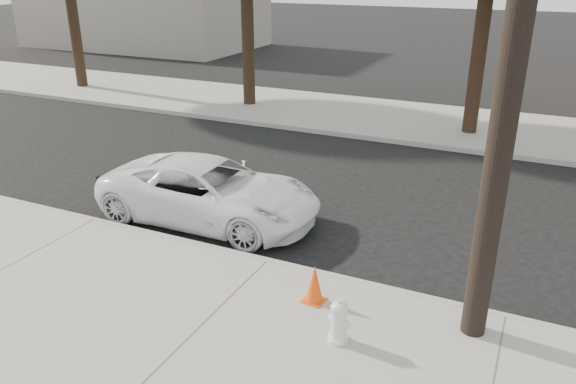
# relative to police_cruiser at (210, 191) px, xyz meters

# --- Properties ---
(ground) EXTENTS (120.00, 120.00, 0.00)m
(ground) POSITION_rel_police_cruiser_xyz_m (1.99, 0.83, -0.65)
(ground) COLOR black
(ground) RESTS_ON ground
(near_sidewalk) EXTENTS (90.00, 4.40, 0.15)m
(near_sidewalk) POSITION_rel_police_cruiser_xyz_m (1.99, -3.47, -0.57)
(near_sidewalk) COLOR gray
(near_sidewalk) RESTS_ON ground
(far_sidewalk) EXTENTS (90.00, 5.00, 0.15)m
(far_sidewalk) POSITION_rel_police_cruiser_xyz_m (1.99, 9.33, -0.57)
(far_sidewalk) COLOR gray
(far_sidewalk) RESTS_ON ground
(curb_near) EXTENTS (90.00, 0.12, 0.16)m
(curb_near) POSITION_rel_police_cruiser_xyz_m (1.99, -1.27, -0.57)
(curb_near) COLOR #9E9B93
(curb_near) RESTS_ON ground
(building_far) EXTENTS (14.00, 8.00, 5.00)m
(building_far) POSITION_rel_police_cruiser_xyz_m (-18.01, 20.83, 1.85)
(building_far) COLOR gray
(building_far) RESTS_ON ground
(police_cruiser) EXTENTS (4.70, 2.24, 1.29)m
(police_cruiser) POSITION_rel_police_cruiser_xyz_m (0.00, 0.00, 0.00)
(police_cruiser) COLOR white
(police_cruiser) RESTS_ON ground
(fire_hydrant) EXTENTS (0.33, 0.30, 0.62)m
(fire_hydrant) POSITION_rel_police_cruiser_xyz_m (3.92, -2.90, -0.19)
(fire_hydrant) COLOR silver
(fire_hydrant) RESTS_ON near_sidewalk
(traffic_cone) EXTENTS (0.36, 0.36, 0.62)m
(traffic_cone) POSITION_rel_police_cruiser_xyz_m (3.23, -2.13, -0.20)
(traffic_cone) COLOR #F2460C
(traffic_cone) RESTS_ON near_sidewalk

